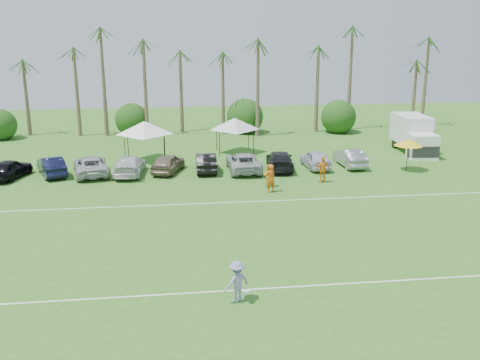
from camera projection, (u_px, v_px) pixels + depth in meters
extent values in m
plane|color=#336A1F|center=(226.00, 315.00, 20.47)|extent=(120.00, 120.00, 0.00)
cube|color=white|center=(221.00, 291.00, 22.38)|extent=(80.00, 0.10, 0.01)
cube|color=white|center=(204.00, 203.00, 33.85)|extent=(80.00, 0.10, 0.01)
cone|color=brown|center=(18.00, 94.00, 53.51)|extent=(0.44, 0.44, 9.00)
cone|color=brown|center=(69.00, 88.00, 53.99)|extent=(0.44, 0.44, 10.00)
cone|color=brown|center=(109.00, 83.00, 54.35)|extent=(0.44, 0.44, 11.00)
cone|color=brown|center=(150.00, 97.00, 55.24)|extent=(0.44, 0.44, 8.00)
cone|color=brown|center=(188.00, 92.00, 55.60)|extent=(0.44, 0.44, 9.00)
cone|color=brown|center=(227.00, 87.00, 55.95)|extent=(0.44, 0.44, 10.00)
cone|color=brown|center=(264.00, 81.00, 56.31)|extent=(0.44, 0.44, 11.00)
cone|color=brown|center=(310.00, 95.00, 57.32)|extent=(0.44, 0.44, 8.00)
cone|color=brown|center=(355.00, 90.00, 57.81)|extent=(0.44, 0.44, 9.00)
cone|color=brown|center=(400.00, 84.00, 58.29)|extent=(0.44, 0.44, 10.00)
cone|color=brown|center=(435.00, 79.00, 58.64)|extent=(0.44, 0.44, 11.00)
cylinder|color=brown|center=(5.00, 130.00, 55.23)|extent=(0.30, 0.30, 1.40)
sphere|color=#184112|center=(4.00, 120.00, 54.94)|extent=(4.00, 4.00, 4.00)
cylinder|color=brown|center=(133.00, 128.00, 56.83)|extent=(0.30, 0.30, 1.40)
sphere|color=#184112|center=(132.00, 117.00, 56.54)|extent=(4.00, 4.00, 4.00)
cylinder|color=brown|center=(244.00, 125.00, 58.30)|extent=(0.30, 0.30, 1.40)
sphere|color=#184112|center=(244.00, 115.00, 58.01)|extent=(4.00, 4.00, 4.00)
cylinder|color=brown|center=(333.00, 123.00, 59.53)|extent=(0.30, 0.30, 1.40)
sphere|color=#184112|center=(333.00, 113.00, 59.24)|extent=(4.00, 4.00, 4.00)
imported|color=orange|center=(270.00, 178.00, 36.03)|extent=(0.83, 0.70, 1.94)
imported|color=orange|center=(269.00, 176.00, 37.31)|extent=(0.93, 0.81, 1.64)
imported|color=orange|center=(323.00, 170.00, 38.40)|extent=(1.17, 0.63, 1.89)
cube|color=white|center=(411.00, 129.00, 48.47)|extent=(2.89, 4.77, 2.48)
cube|color=white|center=(423.00, 147.00, 45.68)|extent=(2.44, 1.99, 2.09)
cube|color=black|center=(426.00, 152.00, 45.04)|extent=(2.30, 0.50, 0.99)
cube|color=#E5590C|center=(424.00, 133.00, 48.63)|extent=(0.16, 1.58, 0.89)
cylinder|color=black|center=(410.00, 153.00, 45.99)|extent=(0.38, 0.92, 0.89)
cylinder|color=black|center=(433.00, 153.00, 46.06)|extent=(0.38, 0.92, 0.89)
cylinder|color=black|center=(395.00, 143.00, 50.01)|extent=(0.38, 0.92, 0.89)
cylinder|color=black|center=(416.00, 143.00, 50.08)|extent=(0.38, 0.92, 0.89)
cylinder|color=black|center=(125.00, 152.00, 43.25)|extent=(0.06, 0.06, 2.24)
cylinder|color=black|center=(164.00, 151.00, 43.64)|extent=(0.06, 0.06, 2.24)
cylinder|color=black|center=(128.00, 144.00, 46.27)|extent=(0.06, 0.06, 2.24)
cylinder|color=black|center=(165.00, 143.00, 46.66)|extent=(0.06, 0.06, 2.24)
pyramid|color=white|center=(144.00, 121.00, 44.36)|extent=(4.83, 4.83, 1.12)
cylinder|color=black|center=(220.00, 145.00, 46.21)|extent=(0.06, 0.06, 2.11)
cylinder|color=black|center=(254.00, 144.00, 46.57)|extent=(0.06, 0.06, 2.11)
cylinder|color=black|center=(217.00, 139.00, 49.05)|extent=(0.06, 0.06, 2.11)
cylinder|color=black|center=(249.00, 138.00, 49.41)|extent=(0.06, 0.06, 2.11)
pyramid|color=silver|center=(235.00, 118.00, 47.25)|extent=(4.57, 4.57, 1.06)
cylinder|color=black|center=(407.00, 157.00, 41.59)|extent=(0.05, 0.05, 2.25)
cone|color=yellow|center=(409.00, 143.00, 41.29)|extent=(2.25, 2.25, 0.51)
imported|color=#8489BC|center=(237.00, 282.00, 21.32)|extent=(1.30, 1.10, 1.74)
cylinder|color=white|center=(246.00, 291.00, 21.21)|extent=(0.27, 0.27, 0.03)
imported|color=black|center=(10.00, 169.00, 39.57)|extent=(2.79, 4.54, 1.44)
imported|color=black|center=(52.00, 166.00, 40.37)|extent=(3.05, 4.63, 1.44)
imported|color=#B3B6B9|center=(91.00, 165.00, 40.54)|extent=(3.40, 5.57, 1.44)
imported|color=silver|center=(129.00, 165.00, 40.59)|extent=(2.40, 5.11, 1.44)
imported|color=#7C6A55|center=(168.00, 163.00, 41.29)|extent=(2.97, 4.56, 1.44)
imported|color=black|center=(206.00, 162.00, 41.60)|extent=(1.59, 4.40, 1.44)
imported|color=#B1B5BA|center=(243.00, 162.00, 41.62)|extent=(2.43, 5.21, 1.44)
imported|color=black|center=(280.00, 160.00, 42.19)|extent=(2.70, 5.21, 1.44)
imported|color=silver|center=(315.00, 159.00, 42.60)|extent=(1.82, 4.28, 1.44)
imported|color=gray|center=(350.00, 157.00, 43.15)|extent=(1.67, 4.43, 1.44)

